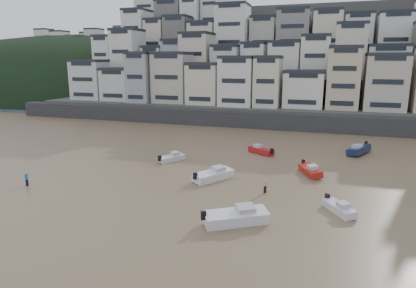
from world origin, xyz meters
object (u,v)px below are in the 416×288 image
(boat_e, at_px, (310,169))
(boat_h, at_px, (261,149))
(boat_i, at_px, (359,149))
(boat_f, at_px, (172,157))
(person_blue, at_px, (27,179))
(boat_c, at_px, (213,174))
(boat_a, at_px, (236,215))
(person_pink, at_px, (265,185))
(boat_b, at_px, (339,207))

(boat_e, height_order, boat_h, boat_e)
(boat_e, xyz_separation_m, boat_i, (6.70, 13.69, 0.15))
(boat_f, xyz_separation_m, person_blue, (-11.90, -15.65, 0.25))
(boat_c, height_order, person_blue, person_blue)
(boat_i, height_order, boat_a, boat_a)
(boat_h, bearing_deg, boat_f, 70.62)
(boat_e, distance_m, person_pink, 9.67)
(boat_i, distance_m, boat_h, 15.60)
(boat_c, relative_size, boat_f, 1.32)
(person_blue, bearing_deg, person_pink, 13.83)
(boat_b, distance_m, boat_f, 26.38)
(boat_c, height_order, person_pink, person_pink)
(boat_b, xyz_separation_m, boat_a, (-8.99, -5.80, 0.28))
(boat_f, relative_size, person_blue, 2.62)
(boat_a, height_order, person_pink, boat_a)
(boat_a, relative_size, person_pink, 3.75)
(boat_b, xyz_separation_m, person_pink, (-7.91, 3.28, 0.26))
(boat_b, relative_size, boat_c, 0.74)
(person_blue, xyz_separation_m, person_pink, (27.39, 6.74, 0.00))
(boat_a, bearing_deg, boat_c, 83.73)
(boat_h, bearing_deg, person_pink, 135.77)
(boat_e, relative_size, person_pink, 2.97)
(boat_a, distance_m, boat_f, 23.05)
(boat_e, bearing_deg, boat_i, 127.40)
(boat_f, bearing_deg, boat_h, -23.25)
(boat_h, height_order, person_blue, person_blue)
(boat_b, height_order, boat_i, boat_i)
(boat_a, bearing_deg, person_blue, 141.75)
(boat_h, xyz_separation_m, boat_f, (-11.73, -8.79, -0.06))
(boat_c, bearing_deg, boat_h, 20.57)
(boat_i, xyz_separation_m, boat_h, (-14.91, -4.58, -0.18))
(boat_b, bearing_deg, boat_f, -150.77)
(boat_e, xyz_separation_m, boat_a, (-5.52, -17.67, 0.18))
(boat_c, bearing_deg, boat_b, -78.81)
(boat_a, distance_m, person_pink, 9.14)
(boat_i, bearing_deg, boat_b, 16.78)
(boat_b, bearing_deg, boat_c, -144.43)
(boat_i, xyz_separation_m, person_blue, (-38.53, -29.02, 0.01))
(boat_h, distance_m, person_pink, 18.09)
(person_blue, relative_size, person_pink, 1.00)
(person_blue, bearing_deg, boat_e, 25.72)
(boat_c, bearing_deg, boat_e, -29.39)
(boat_b, relative_size, boat_h, 0.90)
(person_pink, bearing_deg, boat_a, -96.78)
(boat_h, height_order, boat_c, boat_c)
(boat_a, relative_size, boat_h, 1.31)
(boat_e, relative_size, boat_f, 1.13)
(boat_f, distance_m, person_blue, 19.66)
(boat_e, distance_m, boat_i, 15.25)
(boat_h, distance_m, boat_f, 14.65)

